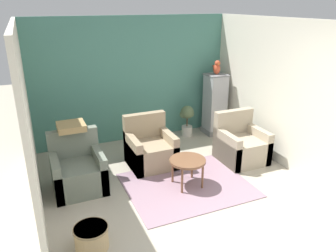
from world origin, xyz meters
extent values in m
plane|color=#B2A893|center=(0.00, 0.00, 0.00)|extent=(20.00, 20.00, 0.00)
cube|color=#4C897A|center=(0.00, 3.58, 1.27)|extent=(4.18, 0.06, 2.54)
cube|color=silver|center=(-2.06, 1.77, 1.27)|extent=(0.06, 3.55, 2.54)
cube|color=silver|center=(2.06, 1.77, 1.27)|extent=(0.06, 3.55, 2.54)
cube|color=gray|center=(0.14, 1.32, 0.01)|extent=(1.93, 1.58, 0.01)
cylinder|color=brown|center=(0.14, 1.32, 0.44)|extent=(0.57, 0.57, 0.04)
cylinder|color=brown|center=(-0.04, 1.15, 0.21)|extent=(0.04, 0.04, 0.42)
cylinder|color=brown|center=(0.32, 1.15, 0.21)|extent=(0.04, 0.04, 0.42)
cylinder|color=brown|center=(-0.04, 1.50, 0.21)|extent=(0.04, 0.04, 0.42)
cylinder|color=brown|center=(0.32, 1.50, 0.21)|extent=(0.04, 0.04, 0.42)
cube|color=slate|center=(-1.46, 1.90, 0.22)|extent=(0.78, 0.77, 0.45)
cube|color=slate|center=(-1.46, 2.21, 0.67)|extent=(0.78, 0.14, 0.45)
cube|color=slate|center=(-1.79, 1.90, 0.30)|extent=(0.12, 0.77, 0.60)
cube|color=slate|center=(-1.13, 1.90, 0.30)|extent=(0.12, 0.77, 0.60)
cube|color=tan|center=(1.45, 1.71, 0.22)|extent=(0.78, 0.77, 0.45)
cube|color=tan|center=(1.45, 2.03, 0.67)|extent=(0.78, 0.14, 0.45)
cube|color=tan|center=(1.12, 1.71, 0.30)|extent=(0.12, 0.77, 0.60)
cube|color=tan|center=(1.78, 1.71, 0.30)|extent=(0.12, 0.77, 0.60)
cube|color=#9E896B|center=(-0.15, 2.20, 0.22)|extent=(0.78, 0.77, 0.45)
cube|color=#9E896B|center=(-0.15, 2.51, 0.67)|extent=(0.78, 0.14, 0.45)
cube|color=#9E896B|center=(-0.48, 2.20, 0.30)|extent=(0.12, 0.77, 0.60)
cube|color=#9E896B|center=(0.18, 2.20, 0.30)|extent=(0.12, 0.77, 0.60)
cube|color=slate|center=(1.71, 3.14, 0.05)|extent=(0.45, 0.45, 0.11)
cube|color=#A8A8AD|center=(1.71, 3.14, 0.71)|extent=(0.40, 0.40, 1.20)
cube|color=slate|center=(1.71, 3.14, 1.32)|extent=(0.42, 0.42, 0.03)
ellipsoid|color=#D14C2D|center=(1.71, 3.14, 1.45)|extent=(0.14, 0.17, 0.22)
sphere|color=#D14C2D|center=(1.71, 3.11, 1.57)|extent=(0.12, 0.12, 0.12)
cone|color=gold|center=(1.71, 3.06, 1.56)|extent=(0.05, 0.05, 0.05)
cone|color=#D14C2D|center=(1.71, 3.21, 1.42)|extent=(0.07, 0.14, 0.19)
cylinder|color=beige|center=(1.08, 3.22, 0.11)|extent=(0.23, 0.23, 0.22)
cylinder|color=brown|center=(1.08, 3.22, 0.33)|extent=(0.03, 0.03, 0.22)
sphere|color=#566B47|center=(1.08, 3.22, 0.54)|extent=(0.28, 0.28, 0.28)
sphere|color=#566B47|center=(1.00, 3.24, 0.49)|extent=(0.17, 0.17, 0.17)
sphere|color=#566B47|center=(1.15, 3.19, 0.51)|extent=(0.15, 0.15, 0.15)
cylinder|color=tan|center=(-1.55, 0.49, 0.15)|extent=(0.40, 0.40, 0.29)
cylinder|color=#957E57|center=(-1.55, 0.49, 0.28)|extent=(0.42, 0.42, 0.02)
cube|color=tan|center=(-1.46, 2.21, 0.95)|extent=(0.42, 0.42, 0.10)
camera|label=1|loc=(-1.97, -2.77, 2.77)|focal=35.00mm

